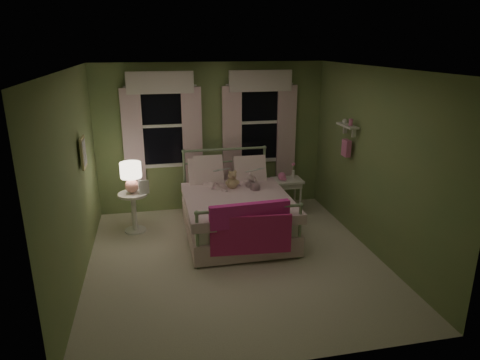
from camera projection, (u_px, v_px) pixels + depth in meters
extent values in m
plane|color=white|center=(235.00, 260.00, 6.00)|extent=(4.20, 4.20, 0.00)
plane|color=white|center=(234.00, 69.00, 5.20)|extent=(4.20, 4.20, 0.00)
plane|color=#839157|center=(212.00, 138.00, 7.56)|extent=(4.00, 0.00, 4.00)
plane|color=#839157|center=(282.00, 240.00, 3.64)|extent=(4.00, 0.00, 4.00)
plane|color=#839157|center=(74.00, 180.00, 5.21)|extent=(0.00, 4.20, 4.20)
plane|color=#839157|center=(374.00, 163.00, 5.99)|extent=(0.00, 4.20, 4.20)
cube|color=white|center=(236.00, 209.00, 6.69)|extent=(1.44, 1.94, 0.26)
cube|color=white|center=(236.00, 223.00, 6.76)|extent=(1.54, 2.02, 0.30)
cube|color=white|center=(238.00, 202.00, 6.49)|extent=(1.58, 1.75, 0.14)
cylinder|color=#9EB793|center=(192.00, 220.00, 6.59)|extent=(0.04, 1.90, 0.04)
cylinder|color=#9EB793|center=(278.00, 213.00, 6.86)|extent=(0.04, 1.90, 0.04)
cylinder|color=#9EB793|center=(185.00, 184.00, 7.40)|extent=(0.04, 0.04, 1.15)
cylinder|color=#9EB793|center=(264.00, 179.00, 7.68)|extent=(0.04, 0.04, 1.15)
sphere|color=#9EB793|center=(183.00, 151.00, 7.23)|extent=(0.07, 0.07, 0.07)
sphere|color=#9EB793|center=(265.00, 147.00, 7.50)|extent=(0.07, 0.07, 0.07)
cylinder|color=#9EB793|center=(225.00, 149.00, 7.37)|extent=(1.42, 0.04, 0.04)
cylinder|color=#9EB793|center=(225.00, 162.00, 7.43)|extent=(1.38, 0.03, 0.03)
cylinder|color=#9EB793|center=(198.00, 241.00, 5.65)|extent=(0.04, 0.04, 0.80)
cylinder|color=#9EB793|center=(300.00, 232.00, 5.93)|extent=(0.04, 0.04, 0.80)
sphere|color=#9EB793|center=(197.00, 213.00, 5.53)|extent=(0.07, 0.07, 0.07)
sphere|color=#9EB793|center=(301.00, 205.00, 5.80)|extent=(0.07, 0.07, 0.07)
cylinder|color=#9EB793|center=(250.00, 209.00, 5.67)|extent=(1.42, 0.04, 0.04)
cube|color=white|center=(205.00, 175.00, 7.15)|extent=(0.55, 0.32, 0.57)
cube|color=white|center=(250.00, 172.00, 7.30)|extent=(0.55, 0.32, 0.57)
cube|color=white|center=(208.00, 170.00, 7.13)|extent=(0.48, 0.30, 0.51)
cube|color=#E52C9A|center=(250.00, 215.00, 5.69)|extent=(1.10, 0.17, 0.32)
cube|color=#D62978|center=(251.00, 235.00, 5.71)|extent=(1.10, 0.12, 0.55)
imported|color=#F7D1DD|center=(213.00, 170.00, 6.89)|extent=(0.32, 0.28, 0.74)
imported|color=#F7D1DD|center=(247.00, 167.00, 7.00)|extent=(0.41, 0.34, 0.78)
imported|color=beige|center=(216.00, 173.00, 6.65)|extent=(0.22, 0.15, 0.26)
imported|color=beige|center=(251.00, 174.00, 6.77)|extent=(0.23, 0.19, 0.26)
sphere|color=tan|center=(232.00, 183.00, 6.86)|extent=(0.18, 0.18, 0.18)
sphere|color=tan|center=(232.00, 175.00, 6.80)|extent=(0.13, 0.13, 0.13)
sphere|color=tan|center=(230.00, 172.00, 6.78)|extent=(0.05, 0.05, 0.05)
sphere|color=tan|center=(235.00, 172.00, 6.80)|extent=(0.05, 0.05, 0.05)
sphere|color=tan|center=(228.00, 183.00, 6.82)|extent=(0.07, 0.07, 0.07)
sphere|color=tan|center=(237.00, 182.00, 6.85)|extent=(0.07, 0.07, 0.07)
sphere|color=#8C6B51|center=(233.00, 177.00, 6.75)|extent=(0.04, 0.04, 0.04)
cylinder|color=white|center=(133.00, 194.00, 6.72)|extent=(0.46, 0.46, 0.04)
cylinder|color=white|center=(134.00, 213.00, 6.81)|extent=(0.08, 0.08, 0.60)
cylinder|color=white|center=(136.00, 230.00, 6.90)|extent=(0.34, 0.34, 0.03)
sphere|color=#EE9A8D|center=(132.00, 186.00, 6.67)|extent=(0.22, 0.22, 0.22)
cylinder|color=pink|center=(131.00, 179.00, 6.64)|extent=(0.03, 0.03, 0.13)
cylinder|color=#FFEAC6|center=(131.00, 170.00, 6.59)|extent=(0.32, 0.32, 0.24)
imported|color=beige|center=(139.00, 194.00, 6.65)|extent=(0.18, 0.23, 0.02)
cube|color=white|center=(287.00, 180.00, 7.40)|extent=(0.50, 0.40, 0.04)
cube|color=white|center=(287.00, 184.00, 7.42)|extent=(0.44, 0.34, 0.08)
cylinder|color=white|center=(278.00, 201.00, 7.32)|extent=(0.04, 0.04, 0.60)
cylinder|color=white|center=(300.00, 200.00, 7.40)|extent=(0.04, 0.04, 0.60)
cylinder|color=white|center=(273.00, 196.00, 7.60)|extent=(0.04, 0.04, 0.60)
cylinder|color=white|center=(295.00, 194.00, 7.68)|extent=(0.04, 0.04, 0.60)
sphere|color=pink|center=(282.00, 176.00, 7.36)|extent=(0.14, 0.14, 0.14)
cube|color=pink|center=(283.00, 179.00, 7.28)|extent=(0.11, 0.07, 0.04)
cylinder|color=white|center=(293.00, 174.00, 7.44)|extent=(0.05, 0.05, 0.14)
cylinder|color=#4C7F3F|center=(293.00, 168.00, 7.41)|extent=(0.01, 0.01, 0.12)
sphere|color=pink|center=(294.00, 164.00, 7.39)|extent=(0.06, 0.06, 0.06)
cube|color=black|center=(162.00, 126.00, 7.30)|extent=(0.76, 0.02, 1.35)
cube|color=white|center=(160.00, 84.00, 7.07)|extent=(0.84, 0.05, 0.06)
cube|color=white|center=(165.00, 165.00, 7.50)|extent=(0.84, 0.05, 0.06)
cube|color=white|center=(138.00, 127.00, 7.21)|extent=(0.06, 0.05, 1.40)
cube|color=white|center=(186.00, 125.00, 7.36)|extent=(0.06, 0.05, 1.40)
cube|color=white|center=(162.00, 126.00, 7.28)|extent=(0.76, 0.04, 0.05)
cube|color=silver|center=(133.00, 139.00, 7.21)|extent=(0.34, 0.06, 1.70)
cube|color=silver|center=(192.00, 137.00, 7.40)|extent=(0.34, 0.06, 1.70)
cube|color=white|center=(160.00, 83.00, 7.00)|extent=(1.10, 0.08, 0.36)
cylinder|color=white|center=(160.00, 86.00, 7.06)|extent=(1.20, 0.03, 0.03)
cube|color=black|center=(259.00, 122.00, 7.63)|extent=(0.76, 0.02, 1.35)
cube|color=white|center=(260.00, 82.00, 7.40)|extent=(0.84, 0.05, 0.06)
cube|color=white|center=(258.00, 160.00, 7.83)|extent=(0.84, 0.05, 0.06)
cube|color=white|center=(237.00, 123.00, 7.54)|extent=(0.06, 0.05, 1.40)
cube|color=white|center=(281.00, 122.00, 7.69)|extent=(0.06, 0.05, 1.40)
cube|color=white|center=(259.00, 122.00, 7.61)|extent=(0.76, 0.04, 0.05)
cube|color=silver|center=(232.00, 135.00, 7.54)|extent=(0.34, 0.06, 1.70)
cube|color=silver|center=(286.00, 133.00, 7.73)|extent=(0.34, 0.06, 1.70)
cube|color=white|center=(261.00, 81.00, 7.33)|extent=(1.10, 0.08, 0.36)
cylinder|color=white|center=(260.00, 84.00, 7.39)|extent=(1.20, 0.03, 0.03)
cube|color=white|center=(347.00, 126.00, 6.50)|extent=(0.15, 0.50, 0.03)
cube|color=white|center=(354.00, 133.00, 6.39)|extent=(0.06, 0.03, 0.14)
cube|color=white|center=(345.00, 129.00, 6.67)|extent=(0.06, 0.03, 0.14)
cylinder|color=pink|center=(351.00, 122.00, 6.38)|extent=(0.06, 0.06, 0.10)
sphere|color=white|center=(345.00, 121.00, 6.58)|extent=(0.08, 0.08, 0.08)
cube|color=pink|center=(346.00, 148.00, 6.61)|extent=(0.08, 0.18, 0.26)
cube|color=beige|center=(83.00, 153.00, 5.72)|extent=(0.03, 0.32, 0.42)
cube|color=silver|center=(84.00, 153.00, 5.72)|extent=(0.01, 0.25, 0.34)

